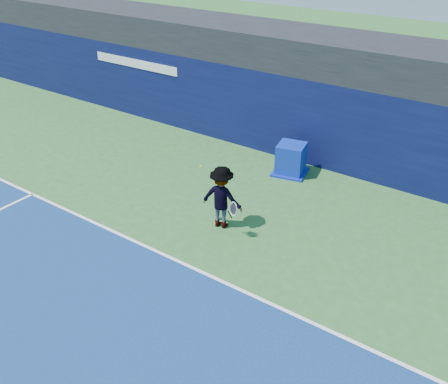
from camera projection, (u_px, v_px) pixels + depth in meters
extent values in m
plane|color=#2F632C|center=(57.00, 312.00, 11.18)|extent=(80.00, 80.00, 0.00)
cube|color=white|center=(149.00, 248.00, 13.30)|extent=(24.00, 0.10, 0.01)
cube|color=black|center=(306.00, 49.00, 17.59)|extent=(36.00, 3.00, 1.20)
cube|color=#0A0E37|center=(289.00, 114.00, 17.91)|extent=(36.00, 1.00, 3.00)
cube|color=white|center=(135.00, 63.00, 20.66)|extent=(4.50, 0.04, 0.35)
cube|color=#0B229E|center=(291.00, 159.00, 16.89)|extent=(1.06, 1.06, 1.06)
cube|color=#0B19A4|center=(290.00, 172.00, 17.13)|extent=(1.32, 1.32, 0.07)
imported|color=silver|center=(222.00, 197.00, 13.82)|extent=(1.29, 0.88, 1.85)
cylinder|color=black|center=(230.00, 215.00, 13.55)|extent=(0.09, 0.16, 0.29)
torus|color=silver|center=(233.00, 209.00, 13.32)|extent=(0.34, 0.19, 0.33)
cylinder|color=black|center=(233.00, 209.00, 13.32)|extent=(0.28, 0.15, 0.28)
sphere|color=#E2F11A|center=(201.00, 166.00, 14.93)|extent=(0.07, 0.07, 0.07)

